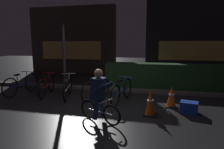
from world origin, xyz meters
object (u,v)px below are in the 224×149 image
Objects in this scene: parked_bike_center_left at (68,87)px; traffic_cone_far at (172,97)px; street_post at (64,57)px; parked_bike_center_right at (96,89)px; parked_bike_leftmost at (22,84)px; parked_bike_left_mid at (47,85)px; cyclist at (99,95)px; blue_crate at (189,107)px; parked_bike_right_mid at (122,91)px; traffic_cone_near at (150,103)px.

parked_bike_center_left reaches higher than traffic_cone_far.
street_post is 1.59m from parked_bike_center_right.
parked_bike_leftmost reaches higher than parked_bike_center_left.
traffic_cone_far is at bearing -107.70° from parked_bike_left_mid.
parked_bike_left_mid is 4.21m from traffic_cone_far.
cyclist reaches higher than traffic_cone_far.
street_post reaches higher than blue_crate.
parked_bike_left_mid is 3.72× the size of blue_crate.
parked_bike_right_mid reaches higher than parked_bike_center_right.
street_post reaches higher than cyclist.
street_post reaches higher than traffic_cone_far.
parked_bike_left_mid is at bearing 175.80° from traffic_cone_far.
parked_bike_center_left is 3.35m from traffic_cone_far.
blue_crate is at bearing 22.02° from traffic_cone_near.
parked_bike_center_right is (1.21, -0.18, -1.01)m from street_post.
cyclist reaches higher than parked_bike_center_left.
blue_crate is (1.91, -0.59, -0.19)m from parked_bike_right_mid.
parked_bike_leftmost is 3.92× the size of blue_crate.
parked_bike_right_mid is (0.88, -0.14, 0.02)m from parked_bike_center_right.
parked_bike_center_right is at bearing -83.91° from parked_bike_leftmost.
street_post is 2.33m from parked_bike_right_mid.
parked_bike_right_mid is 3.67× the size of blue_crate.
parked_bike_center_left is at bearing -110.78° from parked_bike_left_mid.
cyclist reaches higher than parked_bike_left_mid.
traffic_cone_far is at bearing -7.31° from street_post.
traffic_cone_far is (0.57, 0.84, -0.02)m from traffic_cone_near.
blue_crate is at bearing -12.68° from street_post.
cyclist is (-1.14, -0.70, 0.31)m from traffic_cone_near.
parked_bike_leftmost is 1.38× the size of cyclist.
parked_bike_center_right is 2.12m from traffic_cone_near.
cyclist is (-2.12, -1.10, 0.48)m from blue_crate.
traffic_cone_near reaches higher than blue_crate.
cyclist is (-1.70, -1.54, 0.33)m from traffic_cone_far.
parked_bike_leftmost is 4.71m from traffic_cone_near.
street_post is 4.34× the size of traffic_cone_far.
street_post is at bearing 156.64° from traffic_cone_near.
street_post is at bearing 172.69° from traffic_cone_far.
parked_bike_right_mid is 1.50m from traffic_cone_far.
parked_bike_leftmost is 1.07× the size of parked_bike_right_mid.
parked_bike_right_mid is (3.67, -0.06, -0.02)m from parked_bike_leftmost.
cyclist is at bearing -153.61° from parked_bike_center_left.
parked_bike_center_left is 0.98m from parked_bike_center_right.
parked_bike_center_right is at bearing -104.36° from parked_bike_left_mid.
parked_bike_right_mid is at bearing -106.96° from parked_bike_left_mid.
traffic_cone_far is at bearing -87.70° from parked_bike_leftmost.
parked_bike_center_right is (1.83, -0.03, -0.02)m from parked_bike_left_mid.
parked_bike_left_mid is at bearing -166.43° from street_post.
parked_bike_right_mid reaches higher than traffic_cone_near.
parked_bike_center_right is 2.89m from blue_crate.
parked_bike_center_left reaches higher than parked_bike_right_mid.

